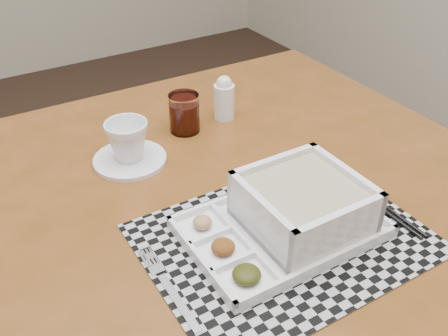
{
  "coord_description": "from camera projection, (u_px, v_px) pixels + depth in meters",
  "views": [
    {
      "loc": [
        0.11,
        -0.98,
        1.41
      ],
      "look_at": [
        0.48,
        -0.38,
        0.93
      ],
      "focal_mm": 40.0,
      "sensor_mm": 36.0,
      "label": 1
    }
  ],
  "objects": [
    {
      "name": "dining_table",
      "position": [
        237.0,
        236.0,
        0.97
      ],
      "size": [
        1.14,
        1.14,
        0.84
      ],
      "color": "#53340F",
      "rests_on": "ground"
    },
    {
      "name": "creamer_bottle",
      "position": [
        224.0,
        98.0,
        1.16
      ],
      "size": [
        0.05,
        0.05,
        0.11
      ],
      "color": "white",
      "rests_on": "dining_table"
    },
    {
      "name": "saucer",
      "position": [
        130.0,
        160.0,
        1.02
      ],
      "size": [
        0.15,
        0.15,
        0.01
      ],
      "primitive_type": "cylinder",
      "color": "white",
      "rests_on": "dining_table"
    },
    {
      "name": "juice_glass",
      "position": [
        184.0,
        115.0,
        1.11
      ],
      "size": [
        0.07,
        0.07,
        0.09
      ],
      "color": "white",
      "rests_on": "dining_table"
    },
    {
      "name": "placemat",
      "position": [
        284.0,
        239.0,
        0.83
      ],
      "size": [
        0.46,
        0.35,
        0.0
      ],
      "primitive_type": "cube",
      "rotation": [
        0.0,
        0.0,
        -0.02
      ],
      "color": "#A4A3AB",
      "rests_on": "dining_table"
    },
    {
      "name": "cup",
      "position": [
        128.0,
        141.0,
        1.0
      ],
      "size": [
        0.09,
        0.09,
        0.08
      ],
      "primitive_type": "imported",
      "rotation": [
        0.0,
        0.0,
        0.06
      ],
      "color": "white",
      "rests_on": "saucer"
    },
    {
      "name": "fork",
      "position": [
        167.0,
        285.0,
        0.74
      ],
      "size": [
        0.02,
        0.19,
        0.0
      ],
      "color": "silver",
      "rests_on": "placemat"
    },
    {
      "name": "spoon",
      "position": [
        348.0,
        183.0,
        0.96
      ],
      "size": [
        0.04,
        0.18,
        0.01
      ],
      "color": "silver",
      "rests_on": "placemat"
    },
    {
      "name": "chopsticks",
      "position": [
        372.0,
        199.0,
        0.91
      ],
      "size": [
        0.02,
        0.24,
        0.01
      ],
      "color": "black",
      "rests_on": "placemat"
    },
    {
      "name": "serving_tray",
      "position": [
        296.0,
        213.0,
        0.83
      ],
      "size": [
        0.32,
        0.23,
        0.1
      ],
      "color": "white",
      "rests_on": "placemat"
    }
  ]
}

